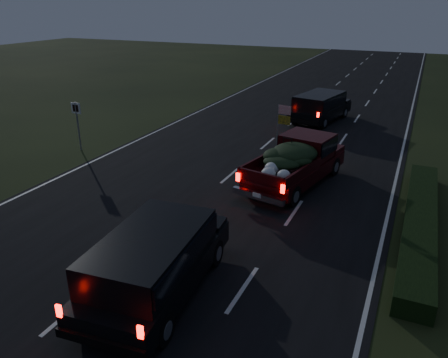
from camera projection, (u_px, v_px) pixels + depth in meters
The scene contains 7 objects.
ground at pixel (174, 223), 15.23m from camera, with size 120.00×120.00×0.00m, color black.
road_asphalt at pixel (174, 223), 15.23m from camera, with size 14.00×120.00×0.02m, color black.
hedge_row at pixel (420, 222), 14.68m from camera, with size 1.00×10.00×0.60m, color black.
route_sign at pixel (77, 119), 22.05m from camera, with size 0.55×0.08×2.50m.
pickup_truck at pixel (296, 159), 18.14m from camera, with size 3.15×5.85×2.91m.
lead_suv at pixel (320, 104), 27.51m from camera, with size 3.07×5.40×1.46m.
rear_suv at pixel (154, 258), 11.13m from camera, with size 2.75×5.41×1.50m.
Camera 1 is at (7.15, -11.57, 7.25)m, focal length 35.00 mm.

